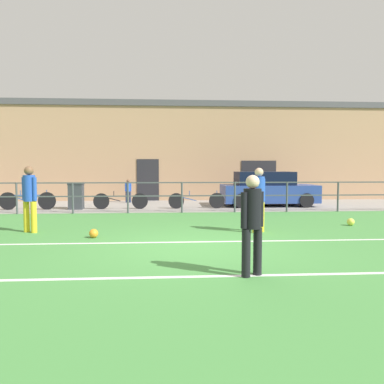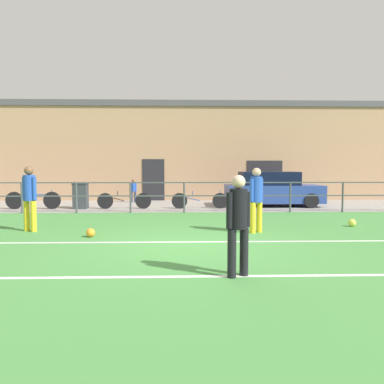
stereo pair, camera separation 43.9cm
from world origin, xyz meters
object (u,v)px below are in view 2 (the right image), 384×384
object	(u,v)px
player_goalkeeper	(238,219)
spectator_child	(133,189)
player_striker	(29,194)
player_winger	(256,196)
soccer_ball_match	(91,233)
bicycle_parked_4	(200,200)
bicycle_parked_2	(124,201)
trash_bin_0	(81,195)
parked_car_red	(272,190)
bicycle_parked_1	(33,200)
soccer_ball_spare	(352,223)

from	to	relation	value
player_goalkeeper	spectator_child	xyz separation A→B (m)	(-3.17, 12.21, -0.25)
player_striker	player_winger	world-z (taller)	player_striker
soccer_ball_match	player_striker	bearing A→B (deg)	153.92
player_striker	bicycle_parked_4	world-z (taller)	player_striker
bicycle_parked_2	trash_bin_0	bearing A→B (deg)	176.95
spectator_child	player_goalkeeper	bearing A→B (deg)	90.76
spectator_child	parked_car_red	distance (m)	6.49
player_winger	bicycle_parked_1	world-z (taller)	player_winger
bicycle_parked_2	bicycle_parked_1	bearing A→B (deg)	180.00
trash_bin_0	bicycle_parked_2	bearing A→B (deg)	-3.05
spectator_child	parked_car_red	size ratio (longest dim) A/B	0.27
bicycle_parked_1	trash_bin_0	distance (m)	1.88
parked_car_red	trash_bin_0	xyz separation A→B (m)	(-8.00, -0.81, -0.17)
player_goalkeeper	trash_bin_0	bearing A→B (deg)	89.42
bicycle_parked_2	trash_bin_0	distance (m)	1.78
soccer_ball_match	bicycle_parked_4	size ratio (longest dim) A/B	0.09
bicycle_parked_4	trash_bin_0	distance (m)	4.83
soccer_ball_spare	bicycle_parked_2	size ratio (longest dim) A/B	0.10
trash_bin_0	soccer_ball_match	bearing A→B (deg)	-73.09
player_winger	bicycle_parked_1	bearing A→B (deg)	-71.76
player_striker	soccer_ball_spare	size ratio (longest dim) A/B	8.08
bicycle_parked_1	player_striker	bearing A→B (deg)	-69.41
trash_bin_0	player_striker	bearing A→B (deg)	-89.28
parked_car_red	bicycle_parked_1	bearing A→B (deg)	-174.79
player_striker	soccer_ball_spare	xyz separation A→B (m)	(8.92, 0.55, -0.88)
spectator_child	bicycle_parked_1	xyz separation A→B (m)	(-3.66, -2.79, -0.27)
player_goalkeeper	spectator_child	world-z (taller)	player_goalkeeper
soccer_ball_spare	bicycle_parked_4	world-z (taller)	bicycle_parked_4
spectator_child	soccer_ball_spare	bearing A→B (deg)	120.40
spectator_child	player_striker	bearing A→B (deg)	63.94
spectator_child	bicycle_parked_2	size ratio (longest dim) A/B	0.51
soccer_ball_match	soccer_ball_spare	world-z (taller)	soccer_ball_match
player_striker	trash_bin_0	bearing A→B (deg)	-61.91
bicycle_parked_2	parked_car_red	bearing A→B (deg)	8.22
soccer_ball_spare	bicycle_parked_1	distance (m)	11.80
bicycle_parked_1	bicycle_parked_2	xyz separation A→B (m)	(3.64, 0.00, -0.03)
player_striker	bicycle_parked_2	world-z (taller)	player_striker
player_striker	soccer_ball_spare	distance (m)	8.98
soccer_ball_match	soccer_ball_spare	bearing A→B (deg)	11.33
player_striker	player_winger	distance (m)	5.97
parked_car_red	bicycle_parked_2	world-z (taller)	parked_car_red
soccer_ball_match	bicycle_parked_2	bearing A→B (deg)	90.90
player_goalkeeper	bicycle_parked_1	size ratio (longest dim) A/B	0.72
player_goalkeeper	bicycle_parked_2	world-z (taller)	player_goalkeeper
spectator_child	bicycle_parked_2	xyz separation A→B (m)	(-0.02, -2.79, -0.30)
player_winger	trash_bin_0	bearing A→B (deg)	-79.79
player_goalkeeper	soccer_ball_match	size ratio (longest dim) A/B	7.34
soccer_ball_spare	spectator_child	world-z (taller)	spectator_child
player_goalkeeper	bicycle_parked_2	bearing A→B (deg)	80.60
spectator_child	parked_car_red	world-z (taller)	parked_car_red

